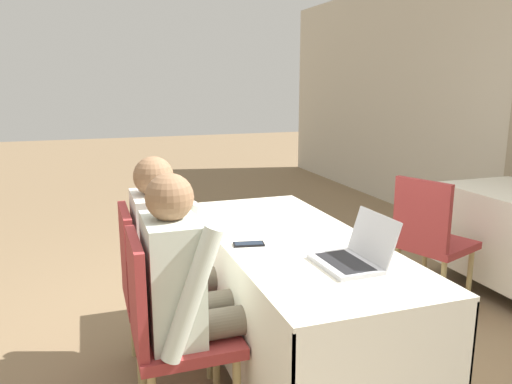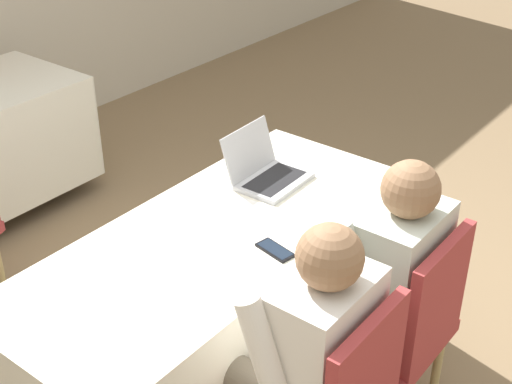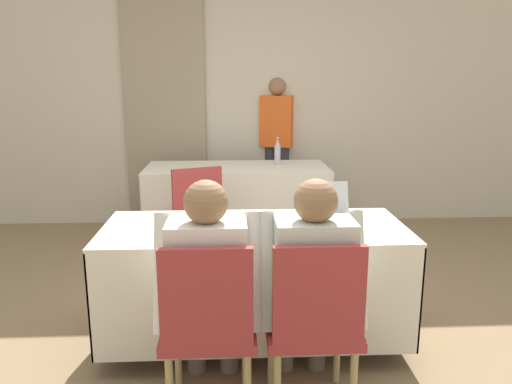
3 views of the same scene
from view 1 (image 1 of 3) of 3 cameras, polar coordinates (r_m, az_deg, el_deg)
The scene contains 12 objects.
ground_plane at distance 2.86m, azimuth 3.94°, elevation -19.57°, with size 24.00×24.00×0.00m, color #846B4C.
conference_table_near at distance 2.61m, azimuth 4.12°, elevation -9.04°, with size 1.77×0.74×0.75m.
laptop at distance 2.20m, azimuth 11.06°, elevation -7.14°, with size 0.31×0.29×0.22m.
cell_phone at distance 2.42m, azimuth -0.84°, elevation -5.97°, with size 0.09×0.16×0.01m.
paper_beside_laptop at distance 2.77m, azimuth 2.32°, elevation -3.68°, with size 0.30×0.35×0.00m.
paper_centre_table at distance 2.37m, azimuth 5.10°, elevation -6.51°, with size 0.25×0.32×0.00m.
paper_left_edge at distance 3.16m, azimuth 0.06°, elevation -1.62°, with size 0.28×0.34×0.00m.
chair_near_left at distance 2.69m, azimuth -11.68°, elevation -10.15°, with size 0.44×0.44×0.90m.
chair_near_right at distance 2.25m, azimuth -10.00°, elevation -14.78°, with size 0.44×0.44×0.90m.
chair_far_spare at distance 3.59m, azimuth 19.26°, elevation -4.79°, with size 0.57×0.57×0.90m.
person_checkered_shirt at distance 2.65m, azimuth -9.61°, elevation -6.74°, with size 0.50×0.52×1.16m.
person_white_shirt at distance 2.20m, azimuth -7.46°, elevation -10.77°, with size 0.50×0.52×1.16m.
Camera 1 is at (2.23, -0.96, 1.52)m, focal length 35.00 mm.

